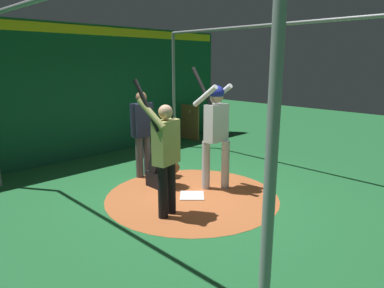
{
  "coord_description": "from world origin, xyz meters",
  "views": [
    {
      "loc": [
        4.07,
        -4.05,
        2.33
      ],
      "look_at": [
        0.0,
        0.0,
        0.95
      ],
      "focal_mm": 32.41,
      "sensor_mm": 36.0,
      "label": 1
    }
  ],
  "objects": [
    {
      "name": "ground_plane",
      "position": [
        0.0,
        0.0,
        0.0
      ],
      "size": [
        25.05,
        25.05,
        0.0
      ],
      "primitive_type": "plane",
      "color": "#216633"
    },
    {
      "name": "dirt_circle",
      "position": [
        0.0,
        0.0,
        0.0
      ],
      "size": [
        3.04,
        3.04,
        0.01
      ],
      "primitive_type": "cylinder",
      "color": "#B76033",
      "rests_on": "ground"
    },
    {
      "name": "home_plate",
      "position": [
        0.0,
        0.0,
        0.01
      ],
      "size": [
        0.59,
        0.59,
        0.01
      ],
      "primitive_type": "cube",
      "rotation": [
        0.0,
        0.0,
        0.79
      ],
      "color": "white",
      "rests_on": "dirt_circle"
    },
    {
      "name": "batter",
      "position": [
        0.02,
        0.59,
        1.18
      ],
      "size": [
        0.68,
        0.49,
        2.23
      ],
      "color": "#BCBCC0",
      "rests_on": "ground"
    },
    {
      "name": "catcher",
      "position": [
        -0.76,
        -0.05,
        0.39
      ],
      "size": [
        0.58,
        0.4,
        0.99
      ],
      "color": "black",
      "rests_on": "ground"
    },
    {
      "name": "umpire",
      "position": [
        -1.49,
        0.07,
        0.98
      ],
      "size": [
        0.22,
        0.49,
        1.74
      ],
      "color": "#4C4C51",
      "rests_on": "ground"
    },
    {
      "name": "visitor",
      "position": [
        0.27,
        -0.82,
        1.0
      ],
      "size": [
        0.56,
        0.55,
        2.08
      ],
      "rotation": [
        0.0,
        0.0,
        0.2
      ],
      "color": "black",
      "rests_on": "ground"
    },
    {
      "name": "back_wall",
      "position": [
        -3.78,
        0.0,
        1.6
      ],
      "size": [
        0.23,
        9.05,
        3.18
      ],
      "color": "#145133",
      "rests_on": "ground"
    },
    {
      "name": "cage_frame",
      "position": [
        0.0,
        0.0,
        2.17
      ],
      "size": [
        6.01,
        4.59,
        3.07
      ],
      "color": "gray",
      "rests_on": "ground"
    },
    {
      "name": "bat_rack",
      "position": [
        -3.53,
        3.22,
        0.49
      ],
      "size": [
        1.18,
        0.2,
        1.05
      ],
      "color": "olive",
      "rests_on": "ground"
    }
  ]
}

